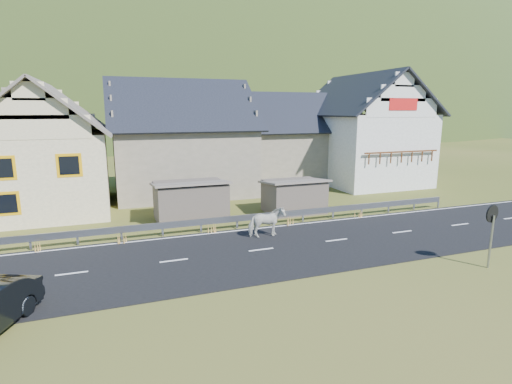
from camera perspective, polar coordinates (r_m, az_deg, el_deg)
name	(u,v)px	position (r m, az deg, el deg)	size (l,w,h in m)	color
ground	(261,250)	(18.63, 0.73, -8.35)	(160.00, 160.00, 0.00)	#404D16
road	(261,250)	(18.62, 0.73, -8.29)	(60.00, 7.00, 0.04)	black
lane_markings	(261,250)	(18.61, 0.73, -8.22)	(60.00, 6.60, 0.01)	silver
guardrail	(237,219)	(21.78, -2.72, -3.84)	(28.10, 0.09, 0.75)	#93969B
shed_left	(190,201)	(23.84, -9.36, -1.30)	(4.30, 3.30, 2.40)	#66594D
shed_right	(294,196)	(25.38, 5.43, -0.64)	(3.80, 2.90, 2.20)	#66594D
house_cream	(46,142)	(28.68, -27.77, 6.28)	(7.80, 9.80, 8.30)	#FDE9B7
house_stone_a	(181,133)	(31.84, -10.71, 8.29)	(10.80, 9.80, 8.90)	gray
house_stone_b	(287,134)	(36.74, 4.49, 8.25)	(9.80, 8.80, 8.10)	gray
house_white	(363,125)	(37.08, 15.06, 9.20)	(8.80, 10.80, 9.70)	white
mountain	(137,167)	(198.44, -16.70, 3.47)	(440.00, 280.00, 260.00)	#1E3012
horse	(267,222)	(20.21, 1.52, -4.34)	(1.82, 0.83, 1.53)	beige
traffic_mirror	(492,222)	(18.73, 30.61, -3.70)	(0.73, 0.24, 2.64)	#93969B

